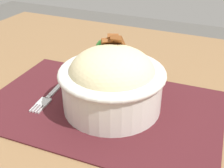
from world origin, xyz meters
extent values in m
cube|color=olive|center=(0.00, 0.00, 0.72)|extent=(1.14, 1.00, 0.03)
cylinder|color=brown|center=(0.51, -0.44, 0.35)|extent=(0.04, 0.04, 0.71)
cube|color=#47191E|center=(-0.01, -0.02, 0.74)|extent=(0.46, 0.31, 0.00)
cylinder|color=silver|center=(-0.03, -0.03, 0.78)|extent=(0.18, 0.18, 0.08)
torus|color=silver|center=(-0.03, -0.03, 0.81)|extent=(0.20, 0.20, 0.01)
ellipsoid|color=beige|center=(-0.03, -0.03, 0.81)|extent=(0.16, 0.16, 0.09)
sphere|color=#2D782C|center=(-0.02, -0.03, 0.84)|extent=(0.03, 0.03, 0.03)
sphere|color=#2D782C|center=(0.00, -0.06, 0.84)|extent=(0.04, 0.04, 0.04)
sphere|color=#2D782C|center=(-0.01, -0.04, 0.84)|extent=(0.03, 0.03, 0.03)
cylinder|color=orange|center=(-0.04, 0.02, 0.84)|extent=(0.01, 0.03, 0.01)
cylinder|color=orange|center=(-0.06, -0.01, 0.84)|extent=(0.03, 0.02, 0.01)
cylinder|color=orange|center=(-0.01, -0.03, 0.84)|extent=(0.02, 0.03, 0.01)
cube|color=brown|center=(-0.02, -0.07, 0.85)|extent=(0.03, 0.05, 0.05)
cube|color=brown|center=(-0.01, -0.07, 0.85)|extent=(0.03, 0.04, 0.05)
cube|color=brown|center=(0.00, -0.07, 0.85)|extent=(0.04, 0.05, 0.04)
cube|color=#B7B7B7|center=(0.10, -0.04, 0.74)|extent=(0.02, 0.07, 0.00)
cube|color=#B7B7B7|center=(0.10, 0.00, 0.74)|extent=(0.01, 0.01, 0.00)
cube|color=#B7B7B7|center=(0.10, 0.02, 0.74)|extent=(0.02, 0.03, 0.00)
cube|color=#B7B7B7|center=(0.10, 0.04, 0.74)|extent=(0.01, 0.02, 0.00)
cube|color=#B7B7B7|center=(0.10, 0.04, 0.74)|extent=(0.01, 0.02, 0.00)
cube|color=#B7B7B7|center=(0.09, 0.04, 0.74)|extent=(0.01, 0.02, 0.00)
cube|color=#B7B7B7|center=(0.09, 0.04, 0.74)|extent=(0.01, 0.02, 0.00)
camera|label=1|loc=(-0.21, 0.38, 1.05)|focal=45.05mm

